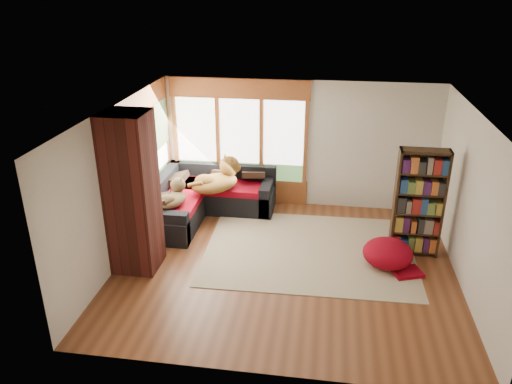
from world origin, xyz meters
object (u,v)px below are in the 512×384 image
(brick_chimney, at_px, (132,194))
(sectional_sofa, at_px, (196,200))
(bookshelf, at_px, (419,203))
(area_rug, at_px, (309,250))
(pouf, at_px, (388,253))
(dog_brindle, at_px, (173,196))
(dog_tan, at_px, (218,178))

(brick_chimney, bearing_deg, sectional_sofa, 77.71)
(sectional_sofa, xyz_separation_m, bookshelf, (4.09, -0.96, 0.64))
(brick_chimney, height_order, area_rug, brick_chimney)
(bookshelf, height_order, pouf, bookshelf)
(bookshelf, bearing_deg, dog_brindle, 177.97)
(dog_tan, bearing_deg, sectional_sofa, 130.84)
(area_rug, height_order, dog_brindle, dog_brindle)
(bookshelf, bearing_deg, dog_tan, 165.69)
(sectional_sofa, bearing_deg, pouf, -20.10)
(brick_chimney, relative_size, dog_brindle, 3.26)
(sectional_sofa, height_order, pouf, sectional_sofa)
(dog_tan, xyz_separation_m, dog_brindle, (-0.67, -0.77, -0.08))
(pouf, distance_m, dog_tan, 3.50)
(area_rug, bearing_deg, dog_brindle, 172.41)
(pouf, bearing_deg, sectional_sofa, 158.38)
(dog_brindle, bearing_deg, pouf, -86.75)
(sectional_sofa, xyz_separation_m, dog_brindle, (-0.20, -0.81, 0.43))
(sectional_sofa, bearing_deg, area_rug, -24.74)
(bookshelf, xyz_separation_m, pouf, (-0.47, -0.47, -0.71))
(brick_chimney, distance_m, pouf, 4.25)
(sectional_sofa, relative_size, area_rug, 0.61)
(brick_chimney, xyz_separation_m, dog_tan, (0.92, 2.01, -0.48))
(bookshelf, bearing_deg, brick_chimney, -166.56)
(sectional_sofa, distance_m, area_rug, 2.61)
(area_rug, xyz_separation_m, pouf, (1.30, -0.29, 0.23))
(sectional_sofa, relative_size, bookshelf, 1.17)
(sectional_sofa, height_order, bookshelf, bookshelf)
(area_rug, bearing_deg, dog_tan, 149.09)
(sectional_sofa, distance_m, dog_brindle, 0.94)
(sectional_sofa, xyz_separation_m, dog_tan, (0.47, -0.04, 0.52))
(sectional_sofa, relative_size, pouf, 2.68)
(brick_chimney, relative_size, dog_tan, 2.30)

